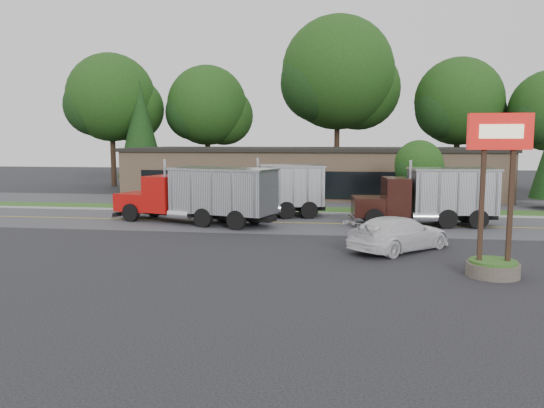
% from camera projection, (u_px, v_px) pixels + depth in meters
% --- Properties ---
extents(ground, '(140.00, 140.00, 0.00)m').
position_uv_depth(ground, '(229.00, 253.00, 23.49)').
color(ground, '#35353A').
rests_on(ground, ground).
extents(road, '(60.00, 8.00, 0.02)m').
position_uv_depth(road, '(262.00, 222.00, 32.33)').
color(road, '#545459').
rests_on(road, ground).
extents(center_line, '(60.00, 0.12, 0.01)m').
position_uv_depth(center_line, '(262.00, 222.00, 32.33)').
color(center_line, gold).
rests_on(center_line, ground).
extents(curb, '(60.00, 0.30, 0.12)m').
position_uv_depth(curb, '(271.00, 213.00, 36.46)').
color(curb, '#9E9E99').
rests_on(curb, ground).
extents(grass_verge, '(60.00, 3.40, 0.03)m').
position_uv_depth(grass_verge, '(275.00, 210.00, 38.23)').
color(grass_verge, '#234F1B').
rests_on(grass_verge, ground).
extents(far_parking, '(60.00, 7.00, 0.02)m').
position_uv_depth(far_parking, '(283.00, 202.00, 43.14)').
color(far_parking, '#545459').
rests_on(far_parking, ground).
extents(strip_mall, '(32.00, 12.00, 4.00)m').
position_uv_depth(strip_mall, '(313.00, 173.00, 48.52)').
color(strip_mall, tan).
rests_on(strip_mall, ground).
extents(bilo_sign, '(2.20, 1.90, 5.95)m').
position_uv_depth(bilo_sign, '(495.00, 222.00, 19.32)').
color(bilo_sign, '#6B6054').
rests_on(bilo_sign, ground).
extents(tree_far_a, '(9.94, 9.35, 14.17)m').
position_uv_depth(tree_far_a, '(113.00, 102.00, 56.73)').
color(tree_far_a, '#382619').
rests_on(tree_far_a, ground).
extents(tree_far_b, '(9.11, 8.57, 12.99)m').
position_uv_depth(tree_far_b, '(209.00, 109.00, 57.39)').
color(tree_far_b, '#382619').
rests_on(tree_far_b, ground).
extents(tree_far_c, '(12.46, 11.73, 17.78)m').
position_uv_depth(tree_far_c, '(340.00, 79.00, 55.10)').
color(tree_far_c, '#382619').
rests_on(tree_far_c, ground).
extents(tree_far_d, '(9.21, 8.67, 13.13)m').
position_uv_depth(tree_far_d, '(460.00, 106.00, 52.77)').
color(tree_far_d, '#382619').
rests_on(tree_far_d, ground).
extents(evergreen_left, '(4.89, 4.89, 11.11)m').
position_uv_depth(evergreen_left, '(141.00, 129.00, 54.46)').
color(evergreen_left, '#382619').
rests_on(evergreen_left, ground).
extents(tree_verge, '(3.51, 3.30, 5.00)m').
position_uv_depth(tree_verge, '(419.00, 167.00, 36.49)').
color(tree_verge, '#382619').
rests_on(tree_verge, ground).
extents(dump_truck_red, '(10.58, 5.34, 3.36)m').
position_uv_depth(dump_truck_red, '(202.00, 194.00, 31.52)').
color(dump_truck_red, black).
rests_on(dump_truck_red, ground).
extents(dump_truck_blue, '(7.27, 3.93, 3.36)m').
position_uv_depth(dump_truck_blue, '(277.00, 189.00, 34.53)').
color(dump_truck_blue, black).
rests_on(dump_truck_blue, ground).
extents(dump_truck_maroon, '(8.39, 3.36, 3.36)m').
position_uv_depth(dump_truck_maroon, '(432.00, 195.00, 30.88)').
color(dump_truck_maroon, black).
rests_on(dump_truck_maroon, ground).
extents(rally_car, '(5.34, 5.37, 1.56)m').
position_uv_depth(rally_car, '(399.00, 233.00, 24.03)').
color(rally_car, white).
rests_on(rally_car, ground).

